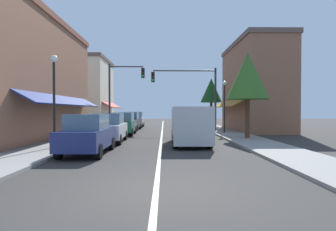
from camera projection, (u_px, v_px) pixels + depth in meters
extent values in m
plane|color=#33302D|center=(162.00, 132.00, 24.67)|extent=(80.00, 80.00, 0.00)
cube|color=gray|center=(100.00, 132.00, 24.60)|extent=(2.60, 56.00, 0.12)
cube|color=gray|center=(224.00, 132.00, 24.75)|extent=(2.60, 56.00, 0.12)
cube|color=silver|center=(162.00, 132.00, 24.67)|extent=(0.14, 52.00, 0.01)
cube|color=#8E5B42|center=(18.00, 81.00, 18.48)|extent=(5.34, 14.00, 7.70)
cube|color=brown|center=(18.00, 20.00, 18.40)|extent=(5.54, 14.20, 0.40)
cube|color=slate|center=(58.00, 118.00, 18.56)|extent=(0.08, 10.64, 1.80)
cube|color=navy|center=(67.00, 100.00, 18.54)|extent=(1.27, 11.76, 0.73)
cube|color=slate|center=(36.00, 45.00, 15.40)|extent=(0.08, 1.10, 1.30)
cube|color=slate|center=(73.00, 64.00, 21.56)|extent=(0.08, 1.10, 1.30)
cube|color=#8E5B42|center=(254.00, 89.00, 26.72)|extent=(4.06, 10.00, 7.96)
cube|color=brown|center=(255.00, 45.00, 26.64)|extent=(4.26, 10.20, 0.40)
cube|color=slate|center=(234.00, 116.00, 26.74)|extent=(0.08, 7.60, 1.80)
cube|color=olive|center=(227.00, 103.00, 26.71)|extent=(1.27, 8.40, 0.73)
cube|color=slate|center=(240.00, 67.00, 24.46)|extent=(0.08, 1.10, 1.30)
cube|color=slate|center=(229.00, 74.00, 28.86)|extent=(0.08, 1.10, 1.30)
cube|color=beige|center=(86.00, 94.00, 34.47)|extent=(5.29, 8.00, 7.86)
cube|color=brown|center=(86.00, 61.00, 34.40)|extent=(5.49, 8.20, 0.40)
cube|color=slate|center=(107.00, 115.00, 34.55)|extent=(0.08, 6.08, 1.80)
cube|color=maroon|center=(112.00, 105.00, 34.54)|extent=(1.27, 6.72, 0.73)
cube|color=slate|center=(104.00, 79.00, 32.71)|extent=(0.08, 1.10, 1.30)
cube|color=slate|center=(110.00, 82.00, 36.23)|extent=(0.08, 1.10, 1.30)
cube|color=navy|center=(88.00, 138.00, 12.36)|extent=(1.73, 4.11, 0.80)
cube|color=slate|center=(87.00, 122.00, 12.25)|extent=(1.53, 2.00, 0.66)
cylinder|color=black|center=(79.00, 143.00, 13.71)|extent=(0.20, 0.62, 0.62)
cylinder|color=black|center=(112.00, 143.00, 13.74)|extent=(0.20, 0.62, 0.62)
cylinder|color=black|center=(59.00, 152.00, 11.01)|extent=(0.20, 0.62, 0.62)
cylinder|color=black|center=(99.00, 151.00, 11.03)|extent=(0.20, 0.62, 0.62)
cube|color=silver|center=(109.00, 131.00, 16.82)|extent=(1.80, 4.13, 0.80)
cube|color=slate|center=(109.00, 119.00, 16.71)|extent=(1.56, 2.03, 0.66)
cylinder|color=black|center=(101.00, 135.00, 18.15)|extent=(0.21, 0.62, 0.62)
cylinder|color=black|center=(125.00, 135.00, 18.20)|extent=(0.21, 0.62, 0.62)
cylinder|color=black|center=(91.00, 140.00, 15.45)|extent=(0.21, 0.62, 0.62)
cylinder|color=black|center=(119.00, 140.00, 15.50)|extent=(0.21, 0.62, 0.62)
cube|color=#0F4C33|center=(123.00, 126.00, 22.06)|extent=(1.75, 4.11, 0.80)
cube|color=slate|center=(123.00, 117.00, 21.94)|extent=(1.54, 2.01, 0.66)
cylinder|color=black|center=(116.00, 130.00, 23.40)|extent=(0.20, 0.62, 0.62)
cylinder|color=black|center=(135.00, 130.00, 23.43)|extent=(0.20, 0.62, 0.62)
cylinder|color=black|center=(110.00, 132.00, 20.70)|extent=(0.20, 0.62, 0.62)
cylinder|color=black|center=(131.00, 132.00, 20.73)|extent=(0.20, 0.62, 0.62)
cube|color=black|center=(130.00, 123.00, 27.28)|extent=(1.84, 4.15, 0.80)
cube|color=slate|center=(130.00, 115.00, 27.17)|extent=(1.58, 2.04, 0.66)
cylinder|color=black|center=(125.00, 126.00, 28.65)|extent=(0.22, 0.63, 0.62)
cylinder|color=black|center=(140.00, 126.00, 28.63)|extent=(0.22, 0.63, 0.62)
cylinder|color=black|center=(120.00, 128.00, 25.95)|extent=(0.22, 0.63, 0.62)
cylinder|color=black|center=(137.00, 128.00, 25.92)|extent=(0.22, 0.63, 0.62)
cube|color=#B7BABF|center=(136.00, 121.00, 32.17)|extent=(1.75, 4.11, 0.80)
cube|color=slate|center=(136.00, 115.00, 32.05)|extent=(1.53, 2.01, 0.66)
cylinder|color=black|center=(130.00, 124.00, 33.51)|extent=(0.20, 0.62, 0.62)
cylinder|color=black|center=(143.00, 124.00, 33.54)|extent=(0.20, 0.62, 0.62)
cylinder|color=black|center=(127.00, 125.00, 30.81)|extent=(0.20, 0.62, 0.62)
cylinder|color=black|center=(142.00, 125.00, 30.84)|extent=(0.20, 0.62, 0.62)
cube|color=#B2B7BC|center=(190.00, 124.00, 15.68)|extent=(2.00, 5.02, 1.90)
cube|color=slate|center=(187.00, 116.00, 18.07)|extent=(1.73, 0.29, 0.84)
cube|color=black|center=(187.00, 133.00, 18.27)|extent=(1.86, 0.22, 0.24)
cylinder|color=black|center=(174.00, 136.00, 17.24)|extent=(0.25, 0.72, 0.72)
cylinder|color=black|center=(202.00, 136.00, 17.25)|extent=(0.25, 0.72, 0.72)
cylinder|color=black|center=(175.00, 141.00, 14.14)|extent=(0.25, 0.72, 0.72)
cylinder|color=black|center=(210.00, 141.00, 14.15)|extent=(0.25, 0.72, 0.72)
cylinder|color=#333333|center=(215.00, 100.00, 25.11)|extent=(0.18, 0.18, 5.74)
cylinder|color=#333333|center=(184.00, 71.00, 25.03)|extent=(5.60, 0.12, 0.12)
cube|color=black|center=(153.00, 77.00, 24.82)|extent=(0.30, 0.24, 0.90)
sphere|color=#420F0F|center=(153.00, 74.00, 24.69)|extent=(0.20, 0.20, 0.20)
sphere|color=#3D2D0C|center=(153.00, 77.00, 24.69)|extent=(0.20, 0.20, 0.20)
sphere|color=green|center=(153.00, 80.00, 24.70)|extent=(0.20, 0.20, 0.20)
cylinder|color=#333333|center=(110.00, 98.00, 25.50)|extent=(0.18, 0.18, 6.17)
cylinder|color=#333333|center=(126.00, 67.00, 25.46)|extent=(3.07, 0.12, 0.12)
cube|color=black|center=(143.00, 73.00, 25.32)|extent=(0.30, 0.24, 0.90)
sphere|color=#420F0F|center=(143.00, 70.00, 25.18)|extent=(0.20, 0.20, 0.20)
sphere|color=#3D2D0C|center=(143.00, 73.00, 25.19)|extent=(0.20, 0.20, 0.20)
sphere|color=green|center=(143.00, 76.00, 25.19)|extent=(0.20, 0.20, 0.20)
cylinder|color=black|center=(54.00, 106.00, 13.61)|extent=(0.12, 0.12, 4.27)
sphere|color=white|center=(54.00, 59.00, 13.57)|extent=(0.36, 0.36, 0.36)
cylinder|color=black|center=(224.00, 110.00, 22.76)|extent=(0.12, 0.12, 3.97)
sphere|color=white|center=(225.00, 83.00, 22.72)|extent=(0.36, 0.36, 0.36)
cylinder|color=#4C331E|center=(247.00, 116.00, 18.46)|extent=(0.30, 0.30, 3.09)
cone|color=#386626|center=(248.00, 76.00, 18.41)|extent=(2.80, 2.80, 3.08)
cylinder|color=#4C331E|center=(211.00, 113.00, 32.76)|extent=(0.30, 0.30, 3.26)
cone|color=#19471E|center=(211.00, 90.00, 32.71)|extent=(2.55, 2.55, 2.80)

